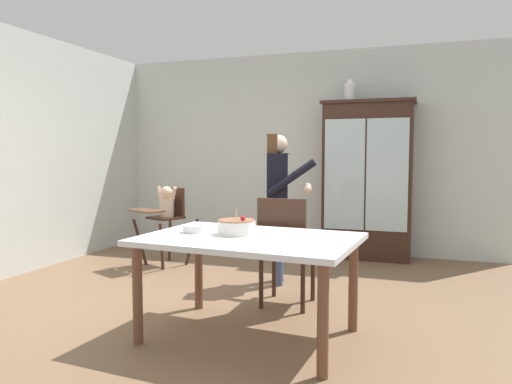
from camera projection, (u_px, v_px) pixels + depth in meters
name	position (u px, v px, depth m)	size (l,w,h in m)	color
ground_plane	(229.00, 305.00, 4.26)	(6.24, 6.24, 0.00)	brown
wall_back	(302.00, 153.00, 6.63)	(5.32, 0.06, 2.70)	silver
china_cabinet	(367.00, 180.00, 6.10)	(1.15, 0.48, 2.00)	#382116
ceramic_vase	(350.00, 92.00, 6.10)	(0.13, 0.13, 0.27)	white
high_chair_with_toddler	(166.00, 211.00, 5.75)	(0.76, 0.83, 0.95)	#382116
adult_person	(279.00, 190.00, 4.90)	(0.58, 0.57, 1.53)	#3D4C6B
dining_table	(249.00, 248.00, 3.46)	(1.58, 1.13, 0.74)	silver
birthday_cake	(237.00, 227.00, 3.55)	(0.28, 0.28, 0.19)	white
serving_bowl	(194.00, 229.00, 3.64)	(0.18, 0.18, 0.06)	silver
dining_chair_far_side	(285.00, 244.00, 4.14)	(0.44, 0.44, 0.96)	#382116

